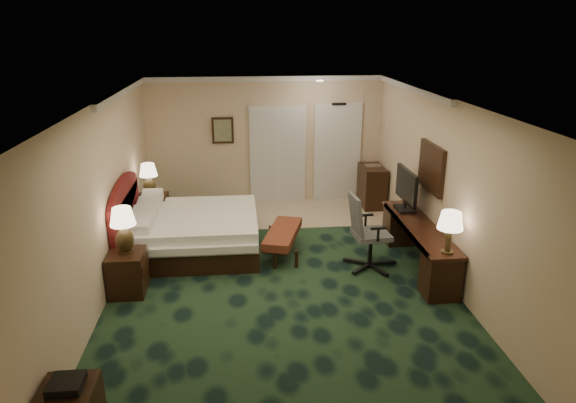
{
  "coord_description": "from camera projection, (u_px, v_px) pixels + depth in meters",
  "views": [
    {
      "loc": [
        -0.57,
        -7.01,
        3.7
      ],
      "look_at": [
        0.17,
        0.6,
        1.06
      ],
      "focal_mm": 32.0,
      "sensor_mm": 36.0,
      "label": 1
    }
  ],
  "objects": [
    {
      "name": "minibar",
      "position": [
        372.0,
        186.0,
        10.92
      ],
      "size": [
        0.46,
        0.83,
        0.87
      ],
      "primitive_type": "cube",
      "color": "black",
      "rests_on": "ground"
    },
    {
      "name": "tv",
      "position": [
        406.0,
        190.0,
        8.62
      ],
      "size": [
        0.09,
        0.92,
        0.72
      ],
      "primitive_type": "cube",
      "rotation": [
        0.0,
        0.0,
        0.01
      ],
      "color": "black",
      "rests_on": "desk"
    },
    {
      "name": "wall_mirror",
      "position": [
        431.0,
        168.0,
        8.13
      ],
      "size": [
        0.05,
        0.95,
        0.75
      ],
      "primitive_type": "cube",
      "color": "white",
      "rests_on": "wall_right"
    },
    {
      "name": "headboard",
      "position": [
        126.0,
        219.0,
        8.34
      ],
      "size": [
        0.12,
        2.0,
        1.4
      ],
      "primitive_type": null,
      "color": "#4B0A0D",
      "rests_on": "ground"
    },
    {
      "name": "wall_back",
      "position": [
        266.0,
        141.0,
        10.94
      ],
      "size": [
        5.0,
        0.0,
        2.7
      ],
      "primitive_type": "cube",
      "color": "beige",
      "rests_on": "ground"
    },
    {
      "name": "ceiling",
      "position": [
        280.0,
        102.0,
        6.97
      ],
      "size": [
        5.0,
        7.5,
        0.0
      ],
      "primitive_type": "cube",
      "color": "silver",
      "rests_on": "wall_back"
    },
    {
      "name": "bed_bench",
      "position": [
        283.0,
        242.0,
        8.68
      ],
      "size": [
        0.8,
        1.36,
        0.44
      ],
      "primitive_type": "cube",
      "rotation": [
        0.0,
        0.0,
        -0.29
      ],
      "color": "brown",
      "rests_on": "ground"
    },
    {
      "name": "entry_door",
      "position": [
        337.0,
        153.0,
        11.15
      ],
      "size": [
        1.02,
        0.06,
        2.18
      ],
      "primitive_type": "cube",
      "color": "silver",
      "rests_on": "ground"
    },
    {
      "name": "wall_front",
      "position": [
        321.0,
        352.0,
        3.88
      ],
      "size": [
        5.0,
        0.0,
        2.7
      ],
      "primitive_type": "cube",
      "color": "beige",
      "rests_on": "ground"
    },
    {
      "name": "crown_molding",
      "position": [
        280.0,
        106.0,
        6.98
      ],
      "size": [
        5.0,
        7.5,
        0.1
      ],
      "primitive_type": null,
      "color": "silver",
      "rests_on": "wall_back"
    },
    {
      "name": "wall_left",
      "position": [
        103.0,
        202.0,
        7.18
      ],
      "size": [
        0.0,
        7.5,
        2.7
      ],
      "primitive_type": "cube",
      "color": "beige",
      "rests_on": "ground"
    },
    {
      "name": "desk",
      "position": [
        418.0,
        246.0,
        8.18
      ],
      "size": [
        0.53,
        2.44,
        0.7
      ],
      "primitive_type": "cube",
      "color": "black",
      "rests_on": "ground"
    },
    {
      "name": "lamp_far",
      "position": [
        149.0,
        180.0,
        9.49
      ],
      "size": [
        0.4,
        0.4,
        0.62
      ],
      "primitive_type": null,
      "rotation": [
        0.0,
        0.0,
        -0.26
      ],
      "color": "black",
      "rests_on": "nightstand_far"
    },
    {
      "name": "wall_right",
      "position": [
        447.0,
        191.0,
        7.64
      ],
      "size": [
        0.0,
        7.5,
        2.7
      ],
      "primitive_type": "cube",
      "color": "beige",
      "rests_on": "ground"
    },
    {
      "name": "desk_lamp",
      "position": [
        449.0,
        232.0,
        7.01
      ],
      "size": [
        0.43,
        0.43,
        0.61
      ],
      "primitive_type": null,
      "rotation": [
        0.0,
        0.0,
        -0.27
      ],
      "color": "black",
      "rests_on": "desk"
    },
    {
      "name": "nightstand_far",
      "position": [
        154.0,
        213.0,
        9.66
      ],
      "size": [
        0.53,
        0.61,
        0.67
      ],
      "primitive_type": "cube",
      "color": "black",
      "rests_on": "ground"
    },
    {
      "name": "lamp_near",
      "position": [
        124.0,
        230.0,
        7.2
      ],
      "size": [
        0.37,
        0.37,
        0.67
      ],
      "primitive_type": null,
      "rotation": [
        0.0,
        0.0,
        -0.05
      ],
      "color": "black",
      "rests_on": "nightstand_near"
    },
    {
      "name": "nightstand_near",
      "position": [
        128.0,
        273.0,
        7.39
      ],
      "size": [
        0.5,
        0.57,
        0.63
      ],
      "primitive_type": "cube",
      "color": "black",
      "rests_on": "ground"
    },
    {
      "name": "closet_doors",
      "position": [
        278.0,
        155.0,
        11.02
      ],
      "size": [
        1.2,
        0.06,
        2.1
      ],
      "primitive_type": "cube",
      "color": "#BABABA",
      "rests_on": "ground"
    },
    {
      "name": "wall_art",
      "position": [
        223.0,
        130.0,
        10.73
      ],
      "size": [
        0.45,
        0.06,
        0.55
      ],
      "primitive_type": "cube",
      "color": "#4F685F",
      "rests_on": "wall_back"
    },
    {
      "name": "bed",
      "position": [
        196.0,
        233.0,
        8.76
      ],
      "size": [
        2.09,
        1.94,
        0.66
      ],
      "primitive_type": "cube",
      "color": "white",
      "rests_on": "ground"
    },
    {
      "name": "floor",
      "position": [
        281.0,
        280.0,
        7.85
      ],
      "size": [
        5.0,
        7.5,
        0.0
      ],
      "primitive_type": "cube",
      "color": "black",
      "rests_on": "ground"
    },
    {
      "name": "desk_chair",
      "position": [
        371.0,
        231.0,
        8.08
      ],
      "size": [
        0.77,
        0.73,
        1.23
      ],
      "primitive_type": null,
      "rotation": [
        0.0,
        0.0,
        0.09
      ],
      "color": "#57575A",
      "rests_on": "ground"
    },
    {
      "name": "tile_patch",
      "position": [
        312.0,
        212.0,
        10.66
      ],
      "size": [
        3.2,
        1.7,
        0.01
      ],
      "primitive_type": "cube",
      "color": "beige",
      "rests_on": "ground"
    }
  ]
}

